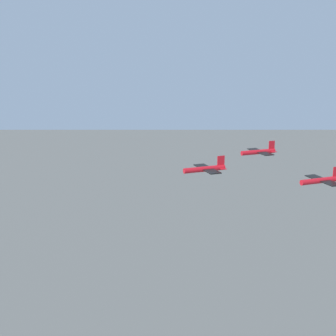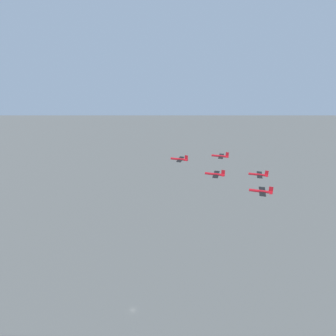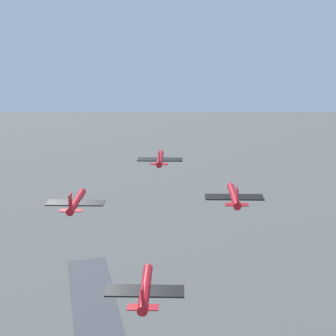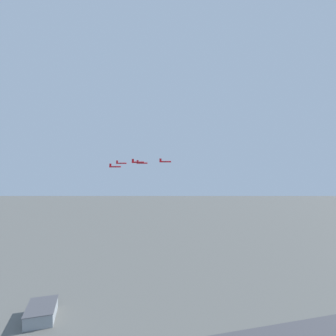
# 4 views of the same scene
# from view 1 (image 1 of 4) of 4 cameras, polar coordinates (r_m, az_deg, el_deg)

# --- Properties ---
(jet_0) EXTENTS (7.96, 8.20, 2.76)m
(jet_0) POSITION_cam_1_polar(r_m,az_deg,el_deg) (86.78, 4.66, -0.09)
(jet_0) COLOR red
(jet_1) EXTENTS (7.96, 8.20, 2.76)m
(jet_1) POSITION_cam_1_polar(r_m,az_deg,el_deg) (87.86, 18.26, -1.41)
(jet_1) COLOR red
(jet_2) EXTENTS (7.96, 8.20, 2.76)m
(jet_2) POSITION_cam_1_polar(r_m,az_deg,el_deg) (104.27, 11.09, 1.97)
(jet_2) COLOR red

